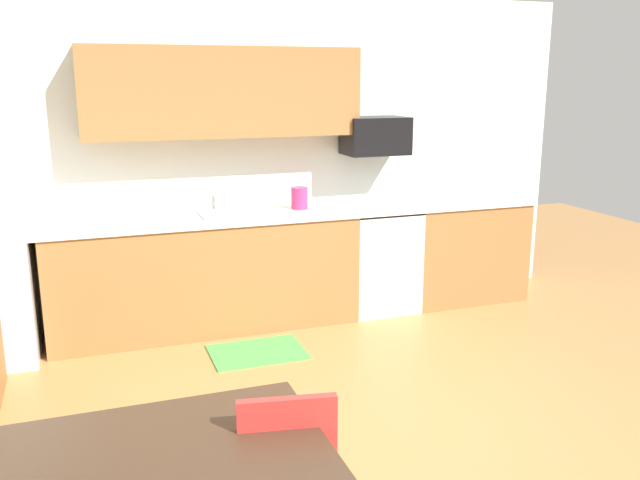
% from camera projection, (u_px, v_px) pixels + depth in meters
% --- Properties ---
extents(ground_plane, '(12.00, 12.00, 0.00)m').
position_uv_depth(ground_plane, '(382.00, 461.00, 3.64)').
color(ground_plane, '#B77F47').
extents(wall_back, '(5.80, 0.10, 2.70)m').
position_uv_depth(wall_back, '(255.00, 157.00, 5.75)').
color(wall_back, silver).
rests_on(wall_back, ground).
extents(cabinet_run_back, '(2.46, 0.60, 0.90)m').
position_uv_depth(cabinet_run_back, '(206.00, 275.00, 5.47)').
color(cabinet_run_back, olive).
rests_on(cabinet_run_back, ground).
extents(cabinet_run_back_right, '(1.09, 0.60, 0.90)m').
position_uv_depth(cabinet_run_back_right, '(461.00, 251.00, 6.24)').
color(cabinet_run_back_right, olive).
rests_on(cabinet_run_back_right, ground).
extents(countertop_back, '(4.80, 0.64, 0.04)m').
position_uv_depth(countertop_back, '(267.00, 214.00, 5.53)').
color(countertop_back, silver).
rests_on(countertop_back, cabinet_run_back).
extents(upper_cabinets_back, '(2.20, 0.34, 0.70)m').
position_uv_depth(upper_cabinets_back, '(223.00, 92.00, 5.32)').
color(upper_cabinets_back, olive).
extents(oven_range, '(0.60, 0.60, 0.91)m').
position_uv_depth(oven_range, '(378.00, 258.00, 5.97)').
color(oven_range, white).
rests_on(oven_range, ground).
extents(microwave, '(0.54, 0.36, 0.32)m').
position_uv_depth(microwave, '(375.00, 136.00, 5.81)').
color(microwave, black).
extents(sink_basin, '(0.48, 0.40, 0.14)m').
position_uv_depth(sink_basin, '(230.00, 222.00, 5.44)').
color(sink_basin, '#A5A8AD').
rests_on(sink_basin, countertop_back).
extents(sink_faucet, '(0.02, 0.02, 0.24)m').
position_uv_depth(sink_faucet, '(225.00, 199.00, 5.56)').
color(sink_faucet, '#B2B5BA').
rests_on(sink_faucet, countertop_back).
extents(floor_mat, '(0.70, 0.50, 0.01)m').
position_uv_depth(floor_mat, '(257.00, 352.00, 5.06)').
color(floor_mat, '#4CA54C').
rests_on(floor_mat, ground).
extents(kettle, '(0.14, 0.14, 0.20)m').
position_uv_depth(kettle, '(299.00, 199.00, 5.65)').
color(kettle, '#CC3372').
rests_on(kettle, countertop_back).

